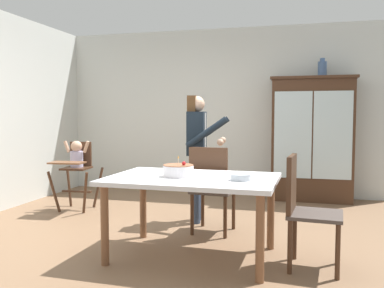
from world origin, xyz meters
name	(u,v)px	position (x,y,z in m)	size (l,w,h in m)	color
ground_plane	(172,238)	(0.00, 0.00, 0.00)	(6.24, 6.24, 0.00)	brown
wall_back	(219,112)	(0.00, 2.63, 1.35)	(5.32, 0.06, 2.70)	silver
china_cabinet	(312,139)	(1.47, 2.37, 0.94)	(1.24, 0.48, 1.87)	#422819
ceramic_vase	(322,69)	(1.60, 2.37, 1.99)	(0.13, 0.13, 0.27)	#3D567F
high_chair_with_toddler	(76,162)	(-1.66, 0.92, 0.65)	(0.62, 0.72, 0.95)	#422819
adult_person	(197,142)	(0.10, 0.72, 0.97)	(0.54, 0.52, 1.53)	#33425B
dining_table	(192,186)	(0.35, -0.51, 0.65)	(1.55, 1.07, 0.74)	silver
birthday_cake	(178,170)	(0.22, -0.51, 0.79)	(0.28, 0.28, 0.19)	white
serving_bowl	(241,177)	(0.80, -0.59, 0.77)	(0.18, 0.18, 0.06)	#B2BCC6
dining_chair_far_side	(211,184)	(0.37, 0.22, 0.56)	(0.48, 0.48, 0.96)	#422819
dining_chair_right_end	(303,203)	(1.33, -0.53, 0.56)	(0.48, 0.48, 0.96)	#422819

